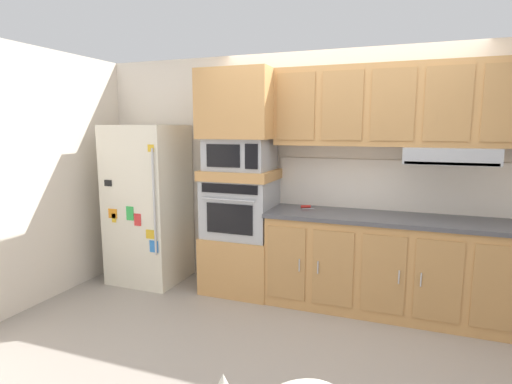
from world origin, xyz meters
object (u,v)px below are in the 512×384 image
refrigerator (149,204)px  microwave (240,154)px  built_in_oven (241,208)px  screwdriver (306,207)px

refrigerator → microwave: refrigerator is taller
refrigerator → built_in_oven: refrigerator is taller
built_in_oven → microwave: bearing=-0.8°
refrigerator → microwave: (1.10, 0.07, 0.58)m
refrigerator → built_in_oven: bearing=3.5°
refrigerator → built_in_oven: 1.10m
refrigerator → built_in_oven: size_ratio=2.51×
microwave → screwdriver: bearing=9.6°
built_in_oven → screwdriver: 0.68m
refrigerator → screwdriver: size_ratio=10.78×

